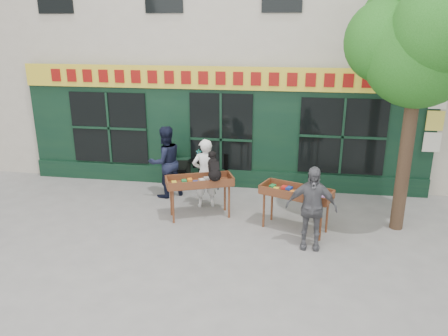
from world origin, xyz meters
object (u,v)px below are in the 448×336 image
Objects in this scene: man_left at (165,162)px; woman at (205,173)px; book_cart_right at (296,195)px; man_right at (311,208)px; book_cart_center at (200,184)px; bistro_table at (199,168)px; dog at (214,166)px.

woman is at bearing 115.57° from man_left.
man_right reaches higher than book_cart_right.
book_cart_right is 0.86× the size of man_left.
man_left is (-1.15, 0.50, 0.08)m from woman.
man_right reaches higher than book_cart_center.
bistro_table is at bearing -170.46° from man_left.
woman is at bearing 146.05° from man_right.
book_cart_right is at bearing 112.82° from man_right.
man_left is at bearing -45.43° from woman.
man_right is at bearing 107.50° from man_left.
book_cart_right is at bearing 115.01° from man_left.
book_cart_center is at bearing -168.05° from book_cart_right.
man_right is 2.27× the size of bistro_table.
book_cart_center is 1.63m from man_left.
bistro_table is at bearing 89.55° from dog.
man_left reaches higher than book_cart_right.
man_right is (2.16, -1.05, -0.43)m from dog.
man_left is (-3.36, 1.51, 0.12)m from book_cart_right.
book_cart_right is at bearing -31.08° from dog.
woman is at bearing -71.46° from bistro_table.
bistro_table is 1.17m from man_left.
woman is 1.46m from bistro_table.
woman is 1.06× the size of book_cart_right.
book_cart_center and book_cart_right have the same top height.
dog is at bearing -68.62° from bistro_table.
bistro_table is (-0.45, 1.35, -0.32)m from woman.
dog is 0.35× the size of man_right.
dog is at bearing 100.47° from man_left.
dog is 1.96m from man_left.
man_left reaches higher than book_cart_center.
dog is 2.32m from bistro_table.
man_right is (0.30, -0.75, 0.04)m from book_cart_right.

